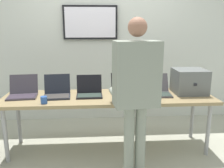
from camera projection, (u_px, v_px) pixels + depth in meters
ground at (109, 149)px, 3.20m from camera, size 8.00×8.00×0.04m
back_wall at (104, 39)px, 3.96m from camera, size 8.00×0.11×2.76m
workbench at (108, 100)px, 3.03m from camera, size 2.65×0.70×0.73m
equipment_box at (189, 81)px, 3.13m from camera, size 0.41×0.39×0.32m
laptop_station_0 at (23, 92)px, 3.00m from camera, size 0.38×0.38×0.25m
laptop_station_1 at (57, 92)px, 3.00m from camera, size 0.35×0.35×0.26m
laptop_station_2 at (89, 91)px, 3.03m from camera, size 0.33×0.29×0.25m
laptop_station_3 at (125, 90)px, 3.08m from camera, size 0.35×0.35×0.26m
laptop_station_4 at (157, 90)px, 3.10m from camera, size 0.37×0.40×0.24m
person at (136, 86)px, 2.37m from camera, size 0.48×0.62×1.67m
coffee_mug at (44, 100)px, 2.72m from camera, size 0.08×0.08×0.08m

